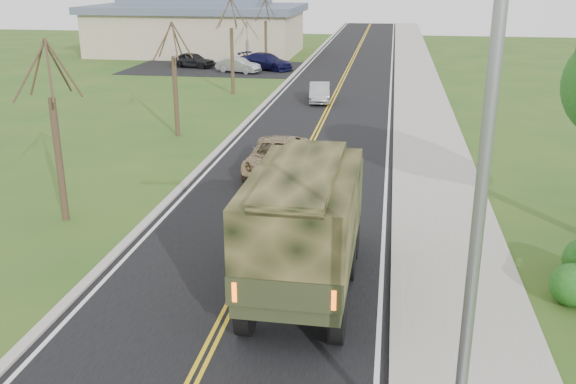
# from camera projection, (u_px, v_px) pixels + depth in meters

# --- Properties ---
(road) EXTENTS (8.00, 120.00, 0.01)m
(road) POSITION_uv_depth(u_px,v_px,m) (341.00, 83.00, 48.86)
(road) COLOR black
(road) RESTS_ON ground
(curb_right) EXTENTS (0.30, 120.00, 0.12)m
(curb_right) POSITION_uv_depth(u_px,v_px,m) (396.00, 83.00, 48.22)
(curb_right) COLOR #9E998E
(curb_right) RESTS_ON ground
(sidewalk_right) EXTENTS (3.20, 120.00, 0.10)m
(sidewalk_right) POSITION_uv_depth(u_px,v_px,m) (420.00, 84.00, 47.97)
(sidewalk_right) COLOR #9E998E
(sidewalk_right) RESTS_ON ground
(curb_left) EXTENTS (0.30, 120.00, 0.10)m
(curb_left) POSITION_uv_depth(u_px,v_px,m) (288.00, 81.00, 49.47)
(curb_left) COLOR #9E998E
(curb_left) RESTS_ON ground
(street_light) EXTENTS (1.65, 0.22, 8.00)m
(street_light) POSITION_uv_depth(u_px,v_px,m) (468.00, 245.00, 8.88)
(street_light) COLOR gray
(street_light) RESTS_ON ground
(bare_tree_a) EXTENTS (1.93, 2.26, 6.08)m
(bare_tree_a) POSITION_uv_depth(u_px,v_px,m) (57.00, 145.00, 21.05)
(bare_tree_a) COLOR #38281C
(bare_tree_a) RESTS_ON ground
(bare_tree_b) EXTENTS (1.83, 2.14, 5.73)m
(bare_tree_b) POSITION_uv_depth(u_px,v_px,m) (175.00, 88.00, 32.30)
(bare_tree_b) COLOR #38281C
(bare_tree_b) RESTS_ON ground
(bare_tree_c) EXTENTS (2.04, 2.39, 6.42)m
(bare_tree_c) POSITION_uv_depth(u_px,v_px,m) (232.00, 53.00, 43.41)
(bare_tree_c) COLOR #38281C
(bare_tree_c) RESTS_ON ground
(bare_tree_d) EXTENTS (1.88, 2.20, 5.91)m
(bare_tree_d) POSITION_uv_depth(u_px,v_px,m) (266.00, 39.00, 54.68)
(bare_tree_d) COLOR #38281C
(bare_tree_d) RESTS_ON ground
(commercial_building) EXTENTS (25.50, 21.50, 5.65)m
(commercial_building) POSITION_uv_depth(u_px,v_px,m) (198.00, 27.00, 65.29)
(commercial_building) COLOR tan
(commercial_building) RESTS_ON ground
(military_truck) EXTENTS (2.58, 7.18, 3.56)m
(military_truck) POSITION_uv_depth(u_px,v_px,m) (306.00, 218.00, 16.45)
(military_truck) COLOR black
(military_truck) RESTS_ON ground
(suv_champagne) EXTENTS (2.41, 5.12, 1.42)m
(suv_champagne) POSITION_uv_depth(u_px,v_px,m) (277.00, 157.00, 26.74)
(suv_champagne) COLOR #917851
(suv_champagne) RESTS_ON ground
(sedan_silver) EXTENTS (1.69, 3.81, 1.22)m
(sedan_silver) POSITION_uv_depth(u_px,v_px,m) (319.00, 93.00, 41.48)
(sedan_silver) COLOR #A6A6AA
(sedan_silver) RESTS_ON ground
(lot_car_dark) EXTENTS (4.16, 2.53, 1.33)m
(lot_car_dark) POSITION_uv_depth(u_px,v_px,m) (193.00, 60.00, 56.33)
(lot_car_dark) COLOR black
(lot_car_dark) RESTS_ON ground
(lot_car_silver) EXTENTS (3.99, 2.43, 1.24)m
(lot_car_silver) POSITION_uv_depth(u_px,v_px,m) (238.00, 65.00, 53.49)
(lot_car_silver) COLOR #A2A2A6
(lot_car_silver) RESTS_ON ground
(lot_car_navy) EXTENTS (5.29, 3.78, 1.42)m
(lot_car_navy) POSITION_uv_depth(u_px,v_px,m) (266.00, 61.00, 55.04)
(lot_car_navy) COLOR #0E0F35
(lot_car_navy) RESTS_ON ground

